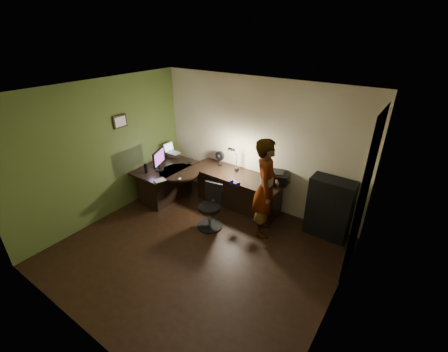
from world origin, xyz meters
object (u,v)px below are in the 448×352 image
Objects in this scene: desk_left at (167,183)px; office_chair at (209,208)px; monitor at (159,163)px; cabinet at (329,208)px; person at (266,189)px; desk_right at (236,191)px.

office_chair is at bearing -11.79° from desk_left.
monitor is (0.03, -0.20, 0.57)m from desk_left.
cabinet is 0.61× the size of person.
cabinet is (1.91, 0.15, 0.19)m from desk_right.
desk_right is at bearing 79.91° from office_chair.
office_chair is 1.15m from person.
monitor is at bearing 165.55° from office_chair.
desk_right is (1.48, 0.59, -0.00)m from desk_left.
desk_right is at bearing -174.38° from cabinet.
cabinet reaches higher than desk_right.
desk_left reaches higher than desk_right.
person is at bearing 17.22° from office_chair.
desk_left is at bearing 70.50° from person.
monitor is (-1.44, -0.79, 0.57)m from desk_right.
cabinet is at bearing 20.02° from office_chair.
desk_right is 1.10× the size of person.
cabinet is 1.30× the size of office_chair.
desk_right is 1.80× the size of cabinet.
desk_right is 2.34× the size of office_chair.
office_chair is (-1.92, -1.07, -0.13)m from cabinet.
office_chair is 0.47× the size of person.
person is (2.38, 0.13, 0.55)m from desk_left.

